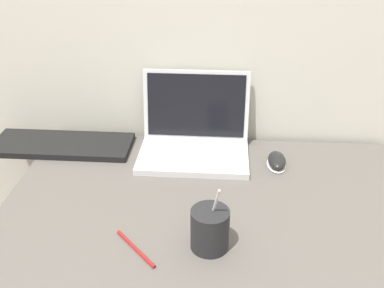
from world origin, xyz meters
The scene contains 5 objects.
laptop centered at (-0.07, 0.61, 0.78)m, with size 0.35×0.26×0.25m.
drink_cup centered at (0.00, 0.16, 0.77)m, with size 0.09×0.09×0.18m.
computer_mouse centered at (0.19, 0.55, 0.73)m, with size 0.06×0.11×0.03m.
external_keyboard centered at (-0.51, 0.61, 0.73)m, with size 0.46×0.17×0.02m.
pen centered at (-0.17, 0.14, 0.72)m, with size 0.11×0.12×0.01m.
Camera 1 is at (0.02, -0.66, 1.45)m, focal length 42.00 mm.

